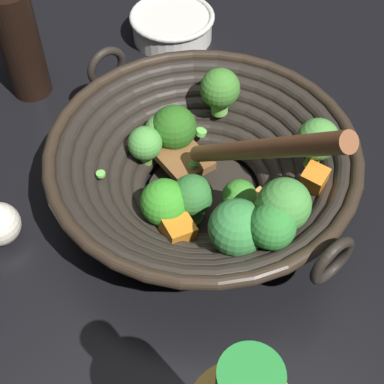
{
  "coord_description": "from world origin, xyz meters",
  "views": [
    {
      "loc": [
        -0.32,
        0.26,
        0.51
      ],
      "look_at": [
        -0.01,
        0.02,
        0.03
      ],
      "focal_mm": 52.75,
      "sensor_mm": 36.0,
      "label": 1
    }
  ],
  "objects": [
    {
      "name": "ground_plane",
      "position": [
        0.0,
        0.0,
        0.0
      ],
      "size": [
        4.0,
        4.0,
        0.0
      ],
      "primitive_type": "plane",
      "color": "black"
    },
    {
      "name": "wok",
      "position": [
        -0.0,
        0.0,
        0.06
      ],
      "size": [
        0.37,
        0.34,
        0.24
      ],
      "color": "black",
      "rests_on": "ground"
    },
    {
      "name": "soy_sauce_bottle",
      "position": [
        0.29,
        0.07,
        0.08
      ],
      "size": [
        0.05,
        0.05,
        0.2
      ],
      "color": "black",
      "rests_on": "ground"
    },
    {
      "name": "prep_bowl",
      "position": [
        0.27,
        -0.16,
        0.02
      ],
      "size": [
        0.13,
        0.13,
        0.04
      ],
      "color": "silver",
      "rests_on": "ground"
    }
  ]
}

